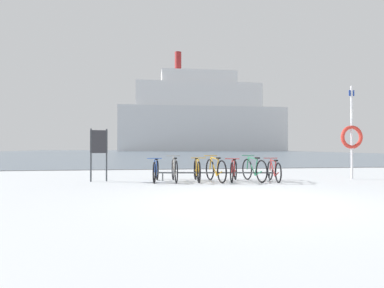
{
  "coord_description": "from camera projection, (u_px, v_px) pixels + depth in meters",
  "views": [
    {
      "loc": [
        -2.18,
        -6.49,
        1.12
      ],
      "look_at": [
        -0.45,
        5.5,
        1.24
      ],
      "focal_mm": 30.43,
      "sensor_mm": 36.0,
      "label": 1
    }
  ],
  "objects": [
    {
      "name": "ground",
      "position": [
        157.0,
        154.0,
        60.07
      ],
      "size": [
        80.0,
        132.0,
        0.08
      ],
      "color": "silver"
    },
    {
      "name": "bike_rack",
      "position": [
        216.0,
        173.0,
        10.67
      ],
      "size": [
        3.86,
        0.62,
        0.31
      ],
      "color": "#4C5156",
      "rests_on": "ground"
    },
    {
      "name": "bicycle_0",
      "position": [
        156.0,
        171.0,
        10.55
      ],
      "size": [
        0.46,
        1.64,
        0.78
      ],
      "color": "black",
      "rests_on": "ground"
    },
    {
      "name": "bicycle_1",
      "position": [
        175.0,
        170.0,
        10.58
      ],
      "size": [
        0.46,
        1.74,
        0.84
      ],
      "color": "black",
      "rests_on": "ground"
    },
    {
      "name": "bicycle_2",
      "position": [
        197.0,
        170.0,
        10.66
      ],
      "size": [
        0.46,
        1.75,
        0.79
      ],
      "color": "black",
      "rests_on": "ground"
    },
    {
      "name": "bicycle_3",
      "position": [
        216.0,
        170.0,
        10.55
      ],
      "size": [
        0.47,
        1.73,
        0.85
      ],
      "color": "black",
      "rests_on": "ground"
    },
    {
      "name": "bicycle_4",
      "position": [
        234.0,
        171.0,
        10.61
      ],
      "size": [
        0.7,
        1.53,
        0.77
      ],
      "color": "black",
      "rests_on": "ground"
    },
    {
      "name": "bicycle_5",
      "position": [
        254.0,
        170.0,
        10.69
      ],
      "size": [
        0.46,
        1.73,
        0.85
      ],
      "color": "black",
      "rests_on": "ground"
    },
    {
      "name": "bicycle_6",
      "position": [
        274.0,
        171.0,
        10.64
      ],
      "size": [
        0.46,
        1.61,
        0.76
      ],
      "color": "black",
      "rests_on": "ground"
    },
    {
      "name": "info_sign",
      "position": [
        99.0,
        146.0,
        10.64
      ],
      "size": [
        0.54,
        0.17,
        1.73
      ],
      "color": "#33383D",
      "rests_on": "ground"
    },
    {
      "name": "rescue_post",
      "position": [
        352.0,
        135.0,
        11.43
      ],
      "size": [
        0.82,
        0.13,
        3.28
      ],
      "color": "silver",
      "rests_on": "ground"
    },
    {
      "name": "ferry_ship",
      "position": [
        201.0,
        118.0,
        97.17
      ],
      "size": [
        49.02,
        11.45,
        29.4
      ],
      "color": "silver",
      "rests_on": "ground"
    }
  ]
}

